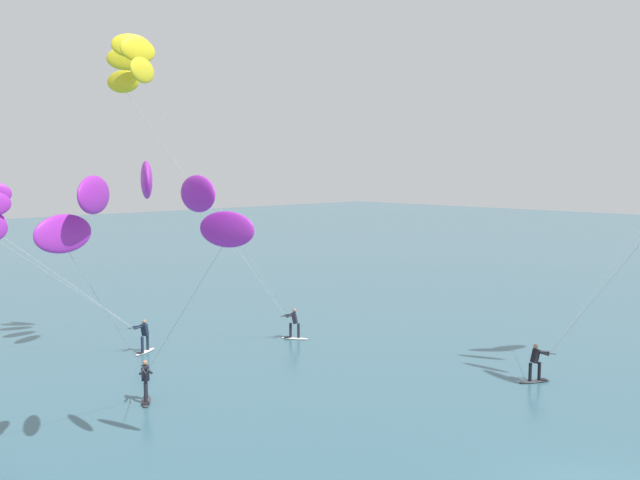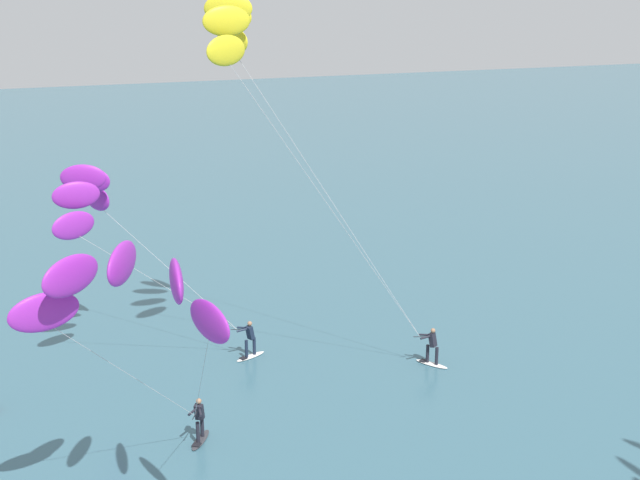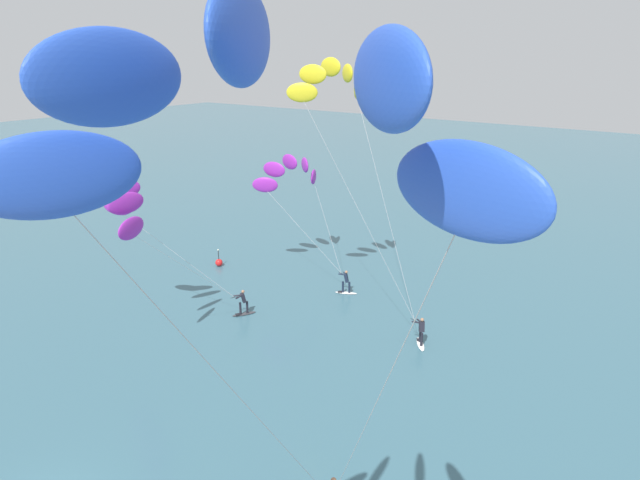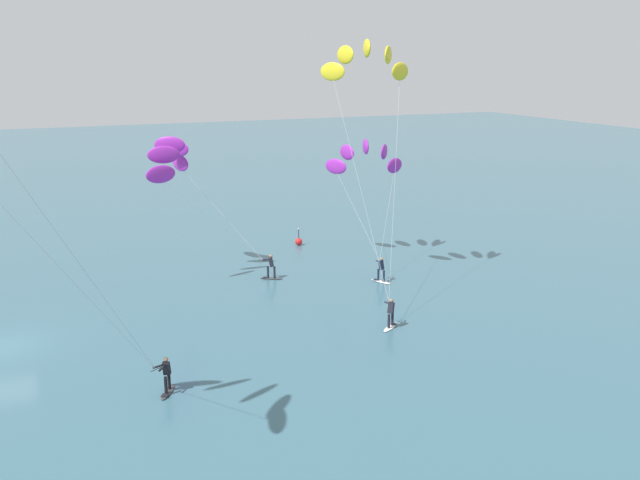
# 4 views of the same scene
# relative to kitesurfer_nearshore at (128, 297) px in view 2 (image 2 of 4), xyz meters

# --- Properties ---
(kitesurfer_nearshore) EXTENTS (6.46, 8.43, 9.37)m
(kitesurfer_nearshore) POSITION_rel_kitesurfer_nearshore_xyz_m (0.00, 0.00, 0.00)
(kitesurfer_nearshore) COLOR #333338
(kitesurfer_nearshore) RESTS_ON ground
(kitesurfer_far_out) EXTENTS (9.92, 5.90, 15.29)m
(kitesurfer_far_out) POSITION_rel_kitesurfer_nearshore_xyz_m (5.81, 10.79, 5.72)
(kitesurfer_far_out) COLOR white
(kitesurfer_far_out) RESTS_ON ground
(kitesurfer_downwind) EXTENTS (8.61, 5.58, 8.59)m
(kitesurfer_downwind) POSITION_rel_kitesurfer_nearshore_xyz_m (0.18, 13.69, -0.72)
(kitesurfer_downwind) COLOR white
(kitesurfer_downwind) RESTS_ON ground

